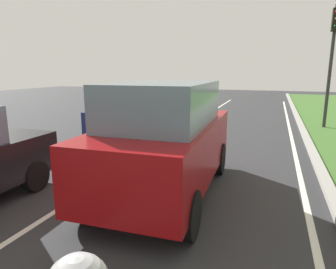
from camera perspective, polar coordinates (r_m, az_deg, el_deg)
name	(u,v)px	position (r m, az deg, el deg)	size (l,w,h in m)	color
ground_plane	(187,140)	(10.87, 3.74, -1.13)	(60.00, 60.00, 0.00)	#2D2D30
lane_line_center	(169,139)	(11.08, 0.25, -0.84)	(0.12, 32.00, 0.01)	silver
lane_line_right_edge	(294,149)	(10.50, 22.98, -2.55)	(0.12, 32.00, 0.01)	silver
curb_right	(311,149)	(10.54, 25.72, -2.44)	(0.24, 48.00, 0.12)	#9E9B93
car_suv_ahead	(165,139)	(5.92, -0.52, -0.81)	(2.10, 4.56, 2.28)	maroon
car_hatchback_far	(126,113)	(11.64, -7.97, 4.08)	(1.79, 3.73, 1.78)	navy
traffic_light_near_right	(333,46)	(14.52, 29.08, 14.64)	(0.32, 0.50, 5.13)	#2D2D2D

